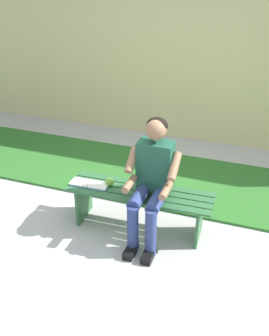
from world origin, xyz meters
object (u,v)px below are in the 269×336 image
person_seated (151,178)px  book_open (89,184)px  bench_near (139,201)px  apple (110,182)px

person_seated → book_open: size_ratio=3.00×
bench_near → person_seated: size_ratio=1.21×
apple → book_open: (0.20, 0.06, -0.03)m
bench_near → apple: size_ratio=16.95×
bench_near → person_seated: (-0.15, 0.10, 0.35)m
person_seated → book_open: person_seated is taller
person_seated → apple: 0.53m
person_seated → book_open: bearing=-3.4°
apple → book_open: bearing=16.3°
bench_near → apple: bearing=0.0°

